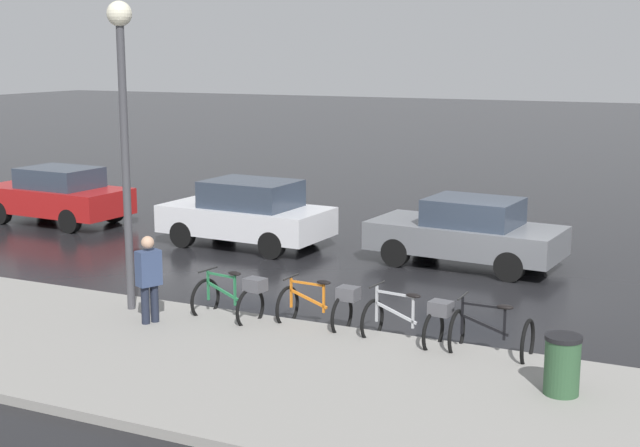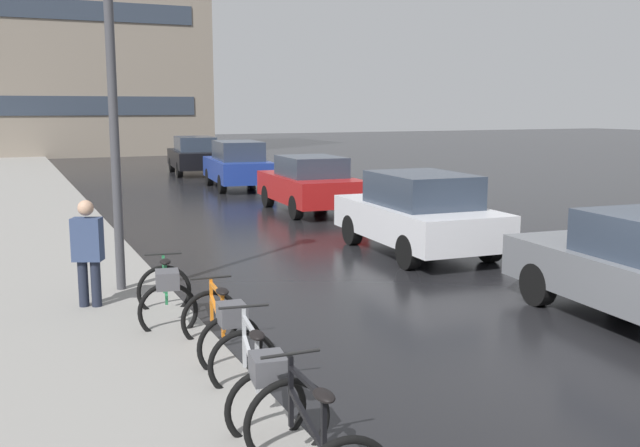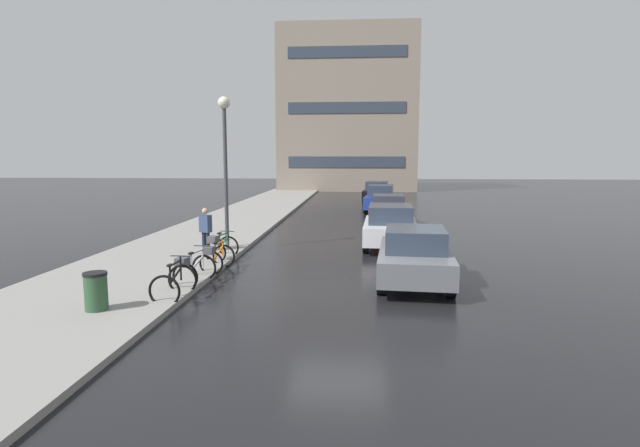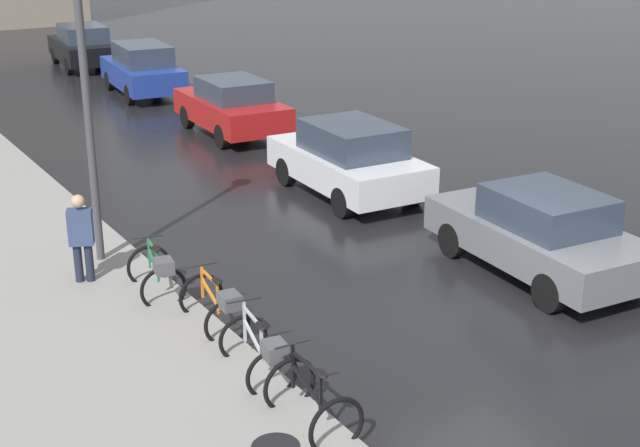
% 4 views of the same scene
% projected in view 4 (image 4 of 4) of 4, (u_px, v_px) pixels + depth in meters
% --- Properties ---
extents(ground_plane, '(140.00, 140.00, 0.00)m').
position_uv_depth(ground_plane, '(490.00, 324.00, 13.75)').
color(ground_plane, black).
extents(bicycle_nearest, '(0.78, 1.19, 1.01)m').
position_uv_depth(bicycle_nearest, '(312.00, 402.00, 10.81)').
color(bicycle_nearest, black).
rests_on(bicycle_nearest, ground).
extents(bicycle_second, '(0.88, 1.49, 1.00)m').
position_uv_depth(bicycle_second, '(261.00, 353.00, 11.84)').
color(bicycle_second, black).
rests_on(bicycle_second, ground).
extents(bicycle_third, '(0.81, 1.43, 0.93)m').
position_uv_depth(bicycle_third, '(217.00, 305.00, 13.24)').
color(bicycle_third, black).
rests_on(bicycle_third, ground).
extents(bicycle_farthest, '(0.92, 1.41, 0.99)m').
position_uv_depth(bicycle_farthest, '(158.00, 273.00, 14.32)').
color(bicycle_farthest, black).
rests_on(bicycle_farthest, ground).
extents(car_grey, '(2.22, 4.36, 1.53)m').
position_uv_depth(car_grey, '(540.00, 232.00, 15.34)').
color(car_grey, slate).
rests_on(car_grey, ground).
extents(car_white, '(2.15, 4.21, 1.64)m').
position_uv_depth(car_white, '(349.00, 159.00, 19.50)').
color(car_white, silver).
rests_on(car_white, ground).
extents(car_red, '(2.10, 4.25, 1.57)m').
position_uv_depth(car_red, '(232.00, 106.00, 24.63)').
color(car_red, '#AD1919').
rests_on(car_red, ground).
extents(car_blue, '(2.25, 4.48, 1.72)m').
position_uv_depth(car_blue, '(143.00, 69.00, 29.62)').
color(car_blue, navy).
rests_on(car_blue, ground).
extents(car_black, '(2.33, 4.55, 1.65)m').
position_uv_depth(car_black, '(83.00, 46.00, 34.58)').
color(car_black, black).
rests_on(car_black, ground).
extents(pedestrian, '(0.46, 0.38, 1.66)m').
position_uv_depth(pedestrian, '(81.00, 237.00, 14.68)').
color(pedestrian, '#1E2333').
rests_on(pedestrian, ground).
extents(streetlamp, '(0.43, 0.43, 5.57)m').
position_uv_depth(streetlamp, '(82.00, 51.00, 14.62)').
color(streetlamp, '#424247').
rests_on(streetlamp, ground).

